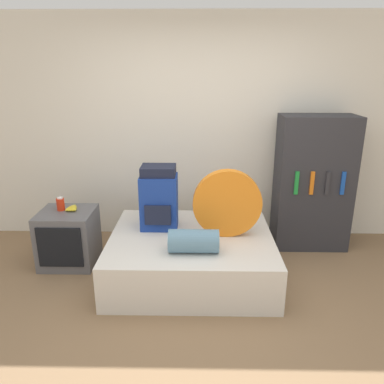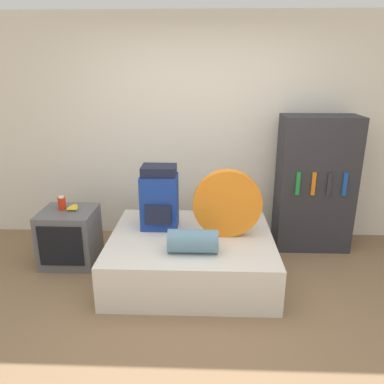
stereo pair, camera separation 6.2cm
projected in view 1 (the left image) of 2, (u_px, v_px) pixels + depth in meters
ground_plane at (200, 330)px, 3.00m from camera, size 16.00×16.00×0.00m
wall_back at (200, 130)px, 4.40m from camera, size 8.00×0.05×2.60m
bed at (191, 255)px, 3.75m from camera, size 1.59×1.36×0.43m
backpack at (159, 198)px, 3.78m from camera, size 0.37×0.31×0.65m
tent_bag at (227, 203)px, 3.58m from camera, size 0.66×0.10×0.66m
sleeping_roll at (194, 241)px, 3.32m from camera, size 0.45×0.21×0.21m
television at (69, 238)px, 3.96m from camera, size 0.56×0.53×0.59m
canister at (61, 204)px, 3.89m from camera, size 0.08×0.08×0.14m
banana_bunch at (73, 208)px, 3.92m from camera, size 0.14×0.18×0.04m
bookshelf at (313, 183)px, 4.23m from camera, size 0.82×0.45×1.52m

